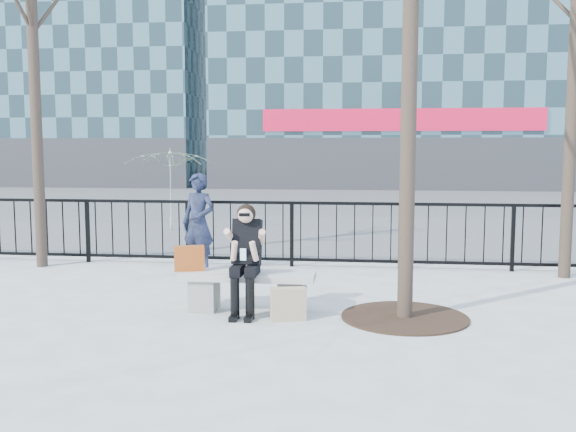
# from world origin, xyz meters

# --- Properties ---
(ground) EXTENTS (120.00, 120.00, 0.00)m
(ground) POSITION_xyz_m (0.00, 0.00, 0.00)
(ground) COLOR gray
(ground) RESTS_ON ground
(street_surface) EXTENTS (60.00, 23.00, 0.01)m
(street_surface) POSITION_xyz_m (0.00, 15.00, 0.00)
(street_surface) COLOR #474747
(street_surface) RESTS_ON ground
(railing) EXTENTS (14.00, 0.06, 1.10)m
(railing) POSITION_xyz_m (0.00, 3.00, 0.55)
(railing) COLOR black
(railing) RESTS_ON ground
(tree_grate) EXTENTS (1.50, 1.50, 0.02)m
(tree_grate) POSITION_xyz_m (1.90, -0.10, 0.01)
(tree_grate) COLOR black
(tree_grate) RESTS_ON ground
(bench_main) EXTENTS (1.65, 0.46, 0.49)m
(bench_main) POSITION_xyz_m (0.00, 0.00, 0.30)
(bench_main) COLOR slate
(bench_main) RESTS_ON ground
(seated_woman) EXTENTS (0.50, 0.64, 1.34)m
(seated_woman) POSITION_xyz_m (0.00, -0.16, 0.67)
(seated_woman) COLOR black
(seated_woman) RESTS_ON ground
(handbag) EXTENTS (0.40, 0.27, 0.30)m
(handbag) POSITION_xyz_m (-0.74, 0.02, 0.64)
(handbag) COLOR #A44514
(handbag) RESTS_ON bench_main
(shopping_bag) EXTENTS (0.43, 0.26, 0.39)m
(shopping_bag) POSITION_xyz_m (0.54, -0.36, 0.19)
(shopping_bag) COLOR #BDB485
(shopping_bag) RESTS_ON ground
(standing_man) EXTENTS (0.68, 0.56, 1.60)m
(standing_man) POSITION_xyz_m (-1.24, 2.36, 0.80)
(standing_man) COLOR black
(standing_man) RESTS_ON ground
(vendor_umbrella) EXTENTS (2.47, 2.50, 1.99)m
(vendor_umbrella) POSITION_xyz_m (-3.24, 7.26, 0.99)
(vendor_umbrella) COLOR #DEEC34
(vendor_umbrella) RESTS_ON ground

